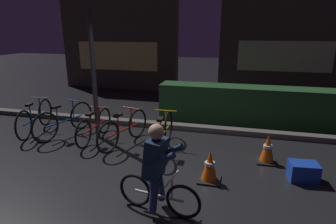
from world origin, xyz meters
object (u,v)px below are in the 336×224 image
parked_bike_right_mid (163,134)px  cyclist (157,168)px  traffic_cone_far (268,149)px  blue_crate (303,172)px  parked_bike_left_mid (64,120)px  traffic_cone_near (210,166)px  parked_bike_center_right (124,129)px  street_post (94,77)px  parked_bike_center_left (94,126)px  parked_bike_leftmost (35,118)px

parked_bike_right_mid → cyclist: cyclist is taller
traffic_cone_far → blue_crate: (0.52, -0.53, -0.11)m
parked_bike_left_mid → traffic_cone_near: bearing=-93.6°
traffic_cone_far → parked_bike_left_mid: bearing=176.2°
parked_bike_center_right → parked_bike_right_mid: (0.87, -0.06, 0.01)m
traffic_cone_far → street_post: bearing=174.2°
parked_bike_center_left → traffic_cone_far: parked_bike_center_left is taller
traffic_cone_far → cyclist: (-1.55, -1.88, 0.37)m
street_post → traffic_cone_far: street_post is taller
parked_bike_leftmost → blue_crate: 5.78m
street_post → blue_crate: street_post is taller
street_post → parked_bike_leftmost: 1.88m
parked_bike_left_mid → cyclist: 3.61m
parked_bike_right_mid → parked_bike_center_right: bearing=84.9°
parked_bike_left_mid → cyclist: bearing=-111.3°
street_post → parked_bike_left_mid: street_post is taller
parked_bike_center_right → parked_bike_right_mid: bearing=-78.4°
parked_bike_center_right → cyclist: 2.41m
parked_bike_leftmost → parked_bike_left_mid: parked_bike_leftmost is taller
street_post → cyclist: size_ratio=2.22×
parked_bike_leftmost → traffic_cone_near: 4.42m
parked_bike_left_mid → blue_crate: parked_bike_left_mid is taller
parked_bike_right_mid → traffic_cone_near: size_ratio=3.13×
street_post → parked_bike_center_right: (0.75, -0.25, -1.04)m
parked_bike_center_left → cyclist: cyclist is taller
parked_bike_left_mid → traffic_cone_far: parked_bike_left_mid is taller
parked_bike_center_right → traffic_cone_near: size_ratio=2.98×
parked_bike_right_mid → cyclist: 2.01m
parked_bike_leftmost → parked_bike_center_right: (2.32, -0.18, -0.01)m
parked_bike_center_left → traffic_cone_near: size_ratio=2.86×
blue_crate → traffic_cone_far: bearing=134.3°
traffic_cone_near → parked_bike_right_mid: bearing=137.0°
parked_bike_leftmost → blue_crate: parked_bike_leftmost is taller
parked_bike_center_left → parked_bike_center_right: bearing=-95.4°
parked_bike_leftmost → cyclist: 4.26m
traffic_cone_near → parked_bike_center_right: bearing=151.4°
parked_bike_left_mid → parked_bike_right_mid: size_ratio=0.99×
parked_bike_center_left → parked_bike_right_mid: 1.60m
traffic_cone_near → parked_bike_center_left: bearing=157.0°
parked_bike_center_right → parked_bike_left_mid: bearing=99.0°
parked_bike_center_right → cyclist: (1.33, -2.00, 0.29)m
street_post → traffic_cone_far: size_ratio=5.07×
parked_bike_right_mid → traffic_cone_far: size_ratio=3.06×
parked_bike_leftmost → parked_bike_right_mid: bearing=-106.4°
parked_bike_center_left → blue_crate: bearing=-99.3°
parked_bike_center_right → traffic_cone_far: bearing=-76.6°
traffic_cone_far → cyclist: cyclist is taller
street_post → parked_bike_center_right: 1.31m
parked_bike_left_mid → blue_crate: 5.01m
parked_bike_right_mid → blue_crate: 2.60m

